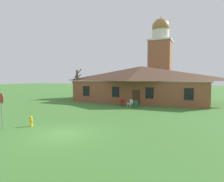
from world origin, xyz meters
The scene contains 9 objects.
ground_plane centered at (0.00, 0.00, 0.00)m, with size 200.00×200.00×0.00m, color #3D702D.
brick_building centered at (0.00, 20.60, 2.90)m, with size 20.66×10.40×5.70m.
dome_tower centered at (0.67, 34.91, 8.24)m, with size 5.18×5.18×18.12m.
stop_sign centered at (-4.84, -0.70, 1.92)m, with size 0.77×0.28×2.69m.
lawn_chair_by_porch centered at (-0.82, 13.91, 0.50)m, with size 0.75×0.80×0.96m.
lawn_chair_near_door centered at (0.36, 13.83, 0.50)m, with size 0.81×0.85×0.96m.
lawn_chair_left_end centered at (1.33, 12.83, 0.50)m, with size 0.72×0.77×0.96m.
bare_tree_beside_building centered at (-11.96, 19.90, 2.88)m, with size 1.38×1.50×5.55m.
fire_hydrant centered at (-3.60, 0.83, 0.38)m, with size 0.36×0.28×0.79m.
Camera 1 is at (8.06, -10.29, 3.76)m, focal length 30.83 mm.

